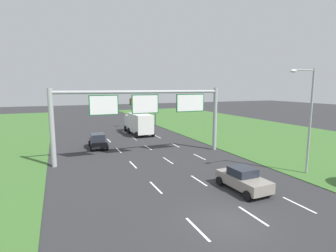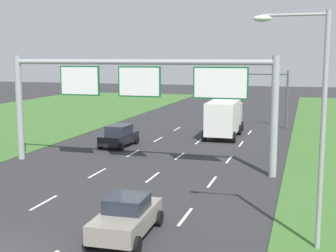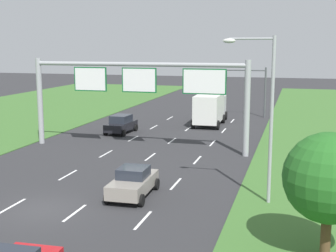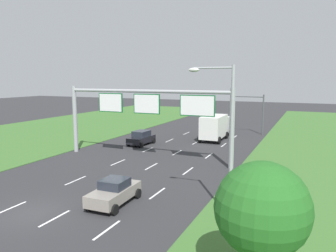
{
  "view_description": "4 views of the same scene",
  "coord_description": "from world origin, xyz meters",
  "px_view_note": "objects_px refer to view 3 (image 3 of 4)",
  "views": [
    {
      "loc": [
        -7.88,
        -10.68,
        7.03
      ],
      "look_at": [
        2.86,
        14.62,
        2.98
      ],
      "focal_mm": 28.0,
      "sensor_mm": 36.0,
      "label": 1
    },
    {
      "loc": [
        10.1,
        -13.02,
        6.92
      ],
      "look_at": [
        1.73,
        15.22,
        2.55
      ],
      "focal_mm": 50.0,
      "sensor_mm": 36.0,
      "label": 2
    },
    {
      "loc": [
        11.96,
        -19.59,
        8.04
      ],
      "look_at": [
        2.75,
        13.22,
        2.12
      ],
      "focal_mm": 50.0,
      "sensor_mm": 36.0,
      "label": 3
    },
    {
      "loc": [
        14.64,
        -13.34,
        7.77
      ],
      "look_at": [
        1.24,
        16.79,
        2.99
      ],
      "focal_mm": 35.0,
      "sensor_mm": 36.0,
      "label": 4
    }
  ],
  "objects_px": {
    "car_lead_silver": "(133,182)",
    "traffic_light_mast": "(248,83)",
    "box_truck": "(210,108)",
    "car_mid_lane": "(121,124)",
    "sign_gantry": "(140,86)",
    "roadside_tree_near": "(329,178)",
    "street_lamp": "(264,105)"
  },
  "relations": [
    {
      "from": "car_mid_lane",
      "to": "roadside_tree_near",
      "type": "bearing_deg",
      "value": -49.44
    },
    {
      "from": "box_truck",
      "to": "street_lamp",
      "type": "bearing_deg",
      "value": -74.37
    },
    {
      "from": "car_mid_lane",
      "to": "box_truck",
      "type": "bearing_deg",
      "value": 47.91
    },
    {
      "from": "street_lamp",
      "to": "roadside_tree_near",
      "type": "relative_size",
      "value": 1.74
    },
    {
      "from": "box_truck",
      "to": "traffic_light_mast",
      "type": "height_order",
      "value": "traffic_light_mast"
    },
    {
      "from": "sign_gantry",
      "to": "roadside_tree_near",
      "type": "relative_size",
      "value": 3.52
    },
    {
      "from": "traffic_light_mast",
      "to": "street_lamp",
      "type": "distance_m",
      "value": 29.66
    },
    {
      "from": "sign_gantry",
      "to": "street_lamp",
      "type": "distance_m",
      "value": 14.31
    },
    {
      "from": "car_mid_lane",
      "to": "roadside_tree_near",
      "type": "height_order",
      "value": "roadside_tree_near"
    },
    {
      "from": "car_lead_silver",
      "to": "sign_gantry",
      "type": "relative_size",
      "value": 0.23
    },
    {
      "from": "roadside_tree_near",
      "to": "car_mid_lane",
      "type": "bearing_deg",
      "value": 127.57
    },
    {
      "from": "traffic_light_mast",
      "to": "roadside_tree_near",
      "type": "relative_size",
      "value": 1.14
    },
    {
      "from": "car_lead_silver",
      "to": "traffic_light_mast",
      "type": "relative_size",
      "value": 0.72
    },
    {
      "from": "car_mid_lane",
      "to": "street_lamp",
      "type": "distance_m",
      "value": 21.83
    },
    {
      "from": "traffic_light_mast",
      "to": "street_lamp",
      "type": "relative_size",
      "value": 0.66
    },
    {
      "from": "car_lead_silver",
      "to": "box_truck",
      "type": "bearing_deg",
      "value": 88.96
    },
    {
      "from": "car_mid_lane",
      "to": "sign_gantry",
      "type": "xyz_separation_m",
      "value": [
        3.98,
        -6.0,
        4.08
      ]
    },
    {
      "from": "car_lead_silver",
      "to": "street_lamp",
      "type": "xyz_separation_m",
      "value": [
        6.71,
        0.78,
        4.29
      ]
    },
    {
      "from": "car_mid_lane",
      "to": "car_lead_silver",
      "type": "bearing_deg",
      "value": -63.66
    },
    {
      "from": "car_mid_lane",
      "to": "box_truck",
      "type": "relative_size",
      "value": 0.53
    },
    {
      "from": "car_lead_silver",
      "to": "box_truck",
      "type": "relative_size",
      "value": 0.54
    },
    {
      "from": "car_lead_silver",
      "to": "street_lamp",
      "type": "relative_size",
      "value": 0.48
    },
    {
      "from": "car_lead_silver",
      "to": "roadside_tree_near",
      "type": "relative_size",
      "value": 0.83
    },
    {
      "from": "box_truck",
      "to": "roadside_tree_near",
      "type": "distance_m",
      "value": 30.66
    },
    {
      "from": "car_mid_lane",
      "to": "box_truck",
      "type": "height_order",
      "value": "box_truck"
    },
    {
      "from": "street_lamp",
      "to": "roadside_tree_near",
      "type": "distance_m",
      "value": 6.74
    },
    {
      "from": "sign_gantry",
      "to": "traffic_light_mast",
      "type": "bearing_deg",
      "value": 72.25
    },
    {
      "from": "car_lead_silver",
      "to": "roadside_tree_near",
      "type": "xyz_separation_m",
      "value": [
        9.58,
        -5.01,
        2.38
      ]
    },
    {
      "from": "sign_gantry",
      "to": "roadside_tree_near",
      "type": "xyz_separation_m",
      "value": [
        12.93,
        -15.98,
        -1.77
      ]
    },
    {
      "from": "car_lead_silver",
      "to": "sign_gantry",
      "type": "distance_m",
      "value": 12.19
    },
    {
      "from": "car_lead_silver",
      "to": "sign_gantry",
      "type": "height_order",
      "value": "sign_gantry"
    },
    {
      "from": "traffic_light_mast",
      "to": "roadside_tree_near",
      "type": "distance_m",
      "value": 35.83
    }
  ]
}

